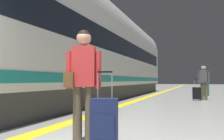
{
  "coord_description": "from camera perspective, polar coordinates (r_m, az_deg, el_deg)",
  "views": [
    {
      "loc": [
        1.94,
        -2.04,
        0.93
      ],
      "look_at": [
        -0.34,
        4.45,
        1.22
      ],
      "focal_mm": 39.36,
      "sensor_mm": 36.0,
      "label": 1
    }
  ],
  "objects": [
    {
      "name": "passenger_near",
      "position": [
        12.35,
        20.53,
        -2.08
      ],
      "size": [
        0.52,
        0.26,
        1.68
      ],
      "color": "brown",
      "rests_on": "ground"
    },
    {
      "name": "tactile_edge_band",
      "position": [
        12.44,
        5.41,
        -6.69
      ],
      "size": [
        0.56,
        80.0,
        0.01
      ],
      "primitive_type": "cube",
      "color": "slate",
      "rests_on": "ground"
    },
    {
      "name": "traveller_foreground",
      "position": [
        3.7,
        -6.85,
        -1.67
      ],
      "size": [
        0.55,
        0.39,
        1.7
      ],
      "color": "brown",
      "rests_on": "ground"
    },
    {
      "name": "high_speed_train",
      "position": [
        10.07,
        -9.09,
        6.56
      ],
      "size": [
        2.94,
        26.89,
        4.97
      ],
      "color": "#38383D",
      "rests_on": "ground"
    },
    {
      "name": "safety_line_strip",
      "position": [
        12.37,
        6.77,
        -6.7
      ],
      "size": [
        0.36,
        80.0,
        0.01
      ],
      "primitive_type": "cube",
      "color": "yellow",
      "rests_on": "ground"
    },
    {
      "name": "waste_bin",
      "position": [
        15.91,
        20.84,
        -3.97
      ],
      "size": [
        0.46,
        0.46,
        0.91
      ],
      "color": "#2D6638",
      "rests_on": "ground"
    },
    {
      "name": "rolling_suitcase_foreground",
      "position": [
        3.56,
        -1.8,
        -11.54
      ],
      "size": [
        0.42,
        0.31,
        1.07
      ],
      "color": "#19234C",
      "rests_on": "ground"
    },
    {
      "name": "suitcase_near",
      "position": [
        12.03,
        19.08,
        -5.13
      ],
      "size": [
        0.39,
        0.25,
        1.0
      ],
      "color": "black",
      "rests_on": "ground"
    }
  ]
}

